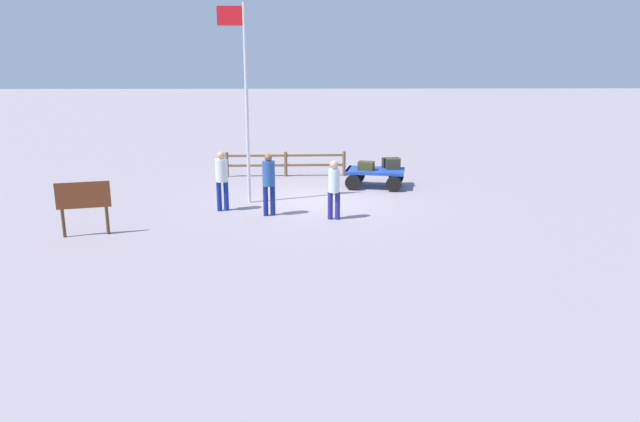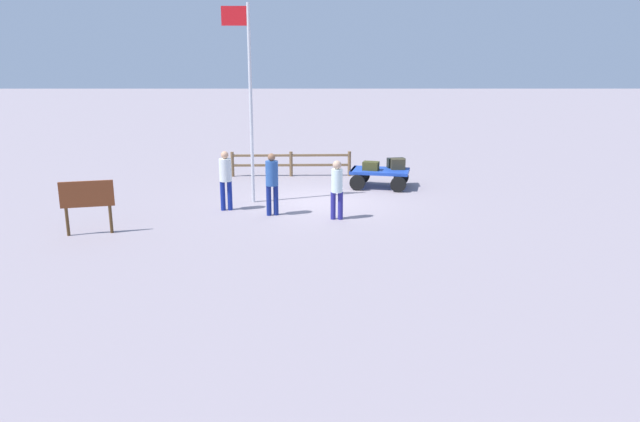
# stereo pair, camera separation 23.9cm
# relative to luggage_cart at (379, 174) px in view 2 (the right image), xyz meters

# --- Properties ---
(ground_plane) EXTENTS (120.00, 120.00, 0.00)m
(ground_plane) POSITION_rel_luggage_cart_xyz_m (2.02, 1.87, -0.46)
(ground_plane) COLOR gray
(luggage_cart) EXTENTS (2.14, 1.70, 0.62)m
(luggage_cart) POSITION_rel_luggage_cart_xyz_m (0.00, 0.00, 0.00)
(luggage_cart) COLOR #1D3FAB
(luggage_cart) RESTS_ON ground
(suitcase_navy) EXTENTS (0.63, 0.38, 0.33)m
(suitcase_navy) POSITION_rel_luggage_cart_xyz_m (-0.60, -0.37, 0.32)
(suitcase_navy) COLOR black
(suitcase_navy) RESTS_ON luggage_cart
(suitcase_olive) EXTENTS (0.60, 0.49, 0.28)m
(suitcase_olive) POSITION_rel_luggage_cart_xyz_m (0.30, 0.09, 0.30)
(suitcase_olive) COLOR #3B3B1A
(suitcase_olive) RESTS_ON luggage_cart
(suitcase_grey) EXTENTS (0.47, 0.40, 0.36)m
(suitcase_grey) POSITION_rel_luggage_cart_xyz_m (-0.63, -0.09, 0.34)
(suitcase_grey) COLOR #393421
(suitcase_grey) RESTS_ON luggage_cart
(worker_lead) EXTENTS (0.41, 0.41, 1.73)m
(worker_lead) POSITION_rel_luggage_cart_xyz_m (4.72, 3.06, 0.56)
(worker_lead) COLOR navy
(worker_lead) RESTS_ON ground
(worker_trailing) EXTENTS (0.34, 0.33, 1.63)m
(worker_trailing) POSITION_rel_luggage_cart_xyz_m (1.55, 4.06, 0.47)
(worker_trailing) COLOR navy
(worker_trailing) RESTS_ON ground
(worker_supervisor) EXTENTS (0.42, 0.42, 1.76)m
(worker_supervisor) POSITION_rel_luggage_cart_xyz_m (3.35, 3.63, 0.57)
(worker_supervisor) COLOR navy
(worker_supervisor) RESTS_ON ground
(flagpole) EXTENTS (0.82, 0.10, 5.82)m
(flagpole) POSITION_rel_luggage_cart_xyz_m (4.12, 2.09, 2.88)
(flagpole) COLOR silver
(flagpole) RESTS_ON ground
(signboard) EXTENTS (1.27, 0.37, 1.37)m
(signboard) POSITION_rel_luggage_cart_xyz_m (7.81, 5.48, 0.48)
(signboard) COLOR #4C3319
(signboard) RESTS_ON ground
(wooden_fence) EXTENTS (4.44, 0.24, 0.91)m
(wooden_fence) POSITION_rel_luggage_cart_xyz_m (3.08, -1.93, 0.08)
(wooden_fence) COLOR brown
(wooden_fence) RESTS_ON ground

